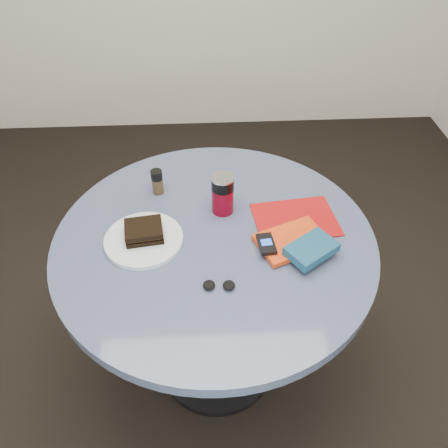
{
  "coord_description": "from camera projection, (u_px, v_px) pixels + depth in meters",
  "views": [
    {
      "loc": [
        -0.02,
        -0.97,
        1.7
      ],
      "look_at": [
        0.03,
        0.0,
        0.8
      ],
      "focal_mm": 35.0,
      "sensor_mm": 36.0,
      "label": 1
    }
  ],
  "objects": [
    {
      "name": "ground",
      "position": [
        217.0,
        361.0,
        1.87
      ],
      "size": [
        4.0,
        4.0,
        0.0
      ],
      "primitive_type": "plane",
      "color": "black",
      "rests_on": "ground"
    },
    {
      "name": "table",
      "position": [
        215.0,
        271.0,
        1.47
      ],
      "size": [
        1.0,
        1.0,
        0.75
      ],
      "color": "black",
      "rests_on": "ground"
    },
    {
      "name": "plate",
      "position": [
        144.0,
        240.0,
        1.33
      ],
      "size": [
        0.32,
        0.32,
        0.02
      ],
      "primitive_type": "cylinder",
      "rotation": [
        0.0,
        0.0,
        0.43
      ],
      "color": "silver",
      "rests_on": "table"
    },
    {
      "name": "sandwich",
      "position": [
        144.0,
        231.0,
        1.32
      ],
      "size": [
        0.12,
        0.11,
        0.04
      ],
      "color": "black",
      "rests_on": "plate"
    },
    {
      "name": "soda_can",
      "position": [
        223.0,
        194.0,
        1.4
      ],
      "size": [
        0.09,
        0.09,
        0.14
      ],
      "color": "maroon",
      "rests_on": "table"
    },
    {
      "name": "pepper_grinder",
      "position": [
        157.0,
        182.0,
        1.48
      ],
      "size": [
        0.04,
        0.04,
        0.09
      ],
      "color": "#3F2D1B",
      "rests_on": "table"
    },
    {
      "name": "magazine",
      "position": [
        295.0,
        219.0,
        1.41
      ],
      "size": [
        0.28,
        0.22,
        0.0
      ],
      "primitive_type": "cube",
      "rotation": [
        0.0,
        0.0,
        0.11
      ],
      "color": "maroon",
      "rests_on": "table"
    },
    {
      "name": "red_book",
      "position": [
        292.0,
        241.0,
        1.32
      ],
      "size": [
        0.24,
        0.2,
        0.02
      ],
      "primitive_type": "cube",
      "rotation": [
        0.0,
        0.0,
        0.39
      ],
      "color": "#BC370E",
      "rests_on": "magazine"
    },
    {
      "name": "novel",
      "position": [
        311.0,
        249.0,
        1.27
      ],
      "size": [
        0.17,
        0.16,
        0.03
      ],
      "primitive_type": "cube",
      "rotation": [
        0.0,
        0.0,
        0.6
      ],
      "color": "navy",
      "rests_on": "red_book"
    },
    {
      "name": "mp3_player",
      "position": [
        266.0,
        244.0,
        1.29
      ],
      "size": [
        0.06,
        0.09,
        0.02
      ],
      "color": "black",
      "rests_on": "red_book"
    },
    {
      "name": "headphones",
      "position": [
        219.0,
        285.0,
        1.2
      ],
      "size": [
        0.09,
        0.04,
        0.02
      ],
      "color": "black",
      "rests_on": "table"
    }
  ]
}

